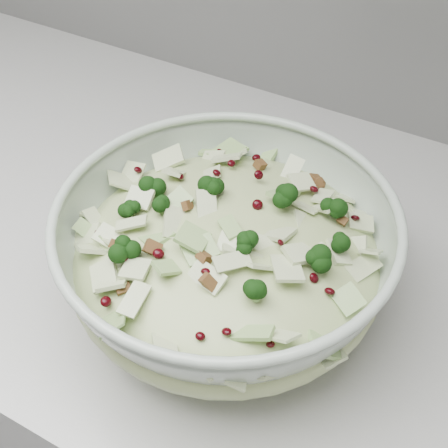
% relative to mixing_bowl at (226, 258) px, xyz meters
% --- Properties ---
extents(counter, '(3.60, 0.60, 0.90)m').
position_rel_mixing_bowl_xyz_m(counter, '(-0.28, 0.10, -0.51)').
color(counter, '#AEAEA9').
rests_on(counter, floor).
extents(mixing_bowl, '(0.32, 0.32, 0.13)m').
position_rel_mixing_bowl_xyz_m(mixing_bowl, '(0.00, 0.00, 0.00)').
color(mixing_bowl, '#A5B6A5').
rests_on(mixing_bowl, counter).
extents(salad, '(0.35, 0.35, 0.13)m').
position_rel_mixing_bowl_xyz_m(salad, '(0.00, 0.00, 0.02)').
color(salad, '#A3B078').
rests_on(salad, mixing_bowl).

